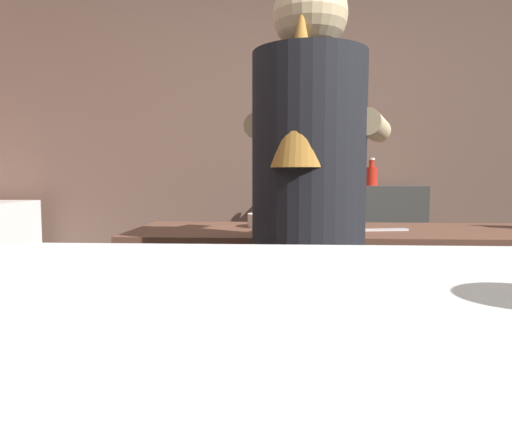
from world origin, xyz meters
name	(u,v)px	position (x,y,z in m)	size (l,w,h in m)	color
wall_back	(300,144)	(0.00, 2.20, 1.35)	(5.20, 0.10, 2.70)	brown
prep_counter	(399,344)	(0.35, 0.63, 0.46)	(2.10, 0.60, 0.92)	brown
back_shelf	(345,268)	(0.29, 1.92, 0.53)	(0.96, 0.36, 1.07)	#3C3C39
bartender	(308,222)	(-0.04, 0.18, 0.99)	(0.49, 0.55, 1.71)	#313531
mixing_bowl	(272,220)	(-0.16, 0.71, 0.95)	(0.20, 0.20, 0.05)	silver
chefs_knife	(377,230)	(0.24, 0.58, 0.92)	(0.24, 0.03, 0.01)	silver
bottle_hot_sauce	(301,172)	(0.00, 1.96, 1.16)	(0.06, 0.06, 0.23)	#D5C685
bottle_vinegar	(371,175)	(0.45, 1.92, 1.14)	(0.08, 0.08, 0.18)	red
bottle_soy	(349,173)	(0.29, 1.83, 1.15)	(0.05, 0.05, 0.21)	red
bottle_olive_oil	(305,170)	(0.02, 1.86, 1.17)	(0.07, 0.07, 0.25)	#437B3C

